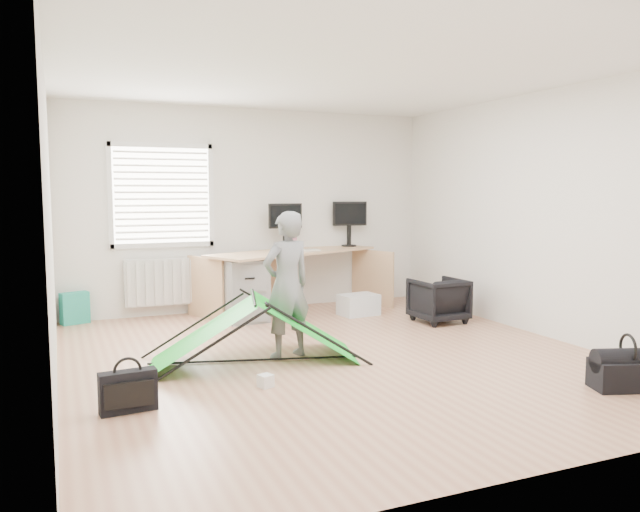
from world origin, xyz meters
name	(u,v)px	position (x,y,z in m)	size (l,w,h in m)	color
ground	(336,357)	(0.00, 0.00, 0.00)	(5.50, 5.50, 0.00)	tan
back_wall	(252,210)	(0.00, 2.75, 1.35)	(5.00, 0.02, 2.70)	silver
window	(162,195)	(-1.20, 2.71, 1.55)	(1.20, 0.06, 1.20)	silver
radiator	(165,282)	(-1.20, 2.67, 0.45)	(1.00, 0.12, 0.60)	silver
desk	(294,281)	(0.43, 2.32, 0.41)	(2.40, 0.76, 0.82)	tan
filing_cabinet	(242,290)	(-0.35, 2.05, 0.38)	(0.49, 0.66, 0.77)	gray
monitor_left	(285,233)	(0.38, 2.51, 1.05)	(0.48, 0.10, 0.46)	black
monitor_right	(349,230)	(1.39, 2.61, 1.05)	(0.49, 0.11, 0.47)	black
keyboard	(304,251)	(0.52, 2.17, 0.83)	(0.44, 0.15, 0.02)	beige
thermos	(294,240)	(0.53, 2.55, 0.94)	(0.07, 0.07, 0.24)	#C16C86
office_chair	(438,300)	(1.83, 1.00, 0.27)	(0.58, 0.60, 0.54)	black
person	(287,285)	(-0.43, 0.19, 0.71)	(0.52, 0.34, 1.42)	slate
kite	(254,330)	(-0.78, 0.16, 0.31)	(1.98, 0.86, 0.61)	green
storage_crate	(358,305)	(1.12, 1.77, 0.14)	(0.48, 0.34, 0.27)	silver
tote_bag	(75,308)	(-2.29, 2.63, 0.19)	(0.33, 0.14, 0.39)	teal
laptop_bag	(128,391)	(-2.02, -0.78, 0.15)	(0.41, 0.12, 0.31)	black
white_box	(266,381)	(-0.92, -0.62, 0.05)	(0.11, 0.11, 0.11)	silver
duffel_bag	(627,375)	(1.77, -1.82, 0.12)	(0.55, 0.28, 0.24)	black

